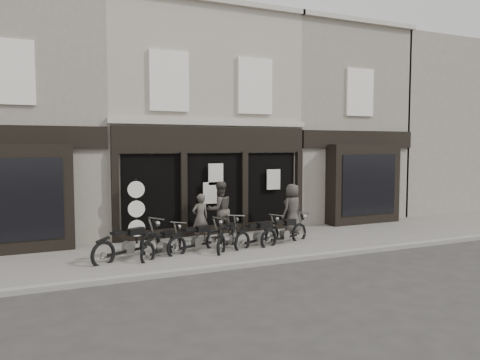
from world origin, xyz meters
name	(u,v)px	position (x,y,z in m)	size (l,w,h in m)	color
ground_plane	(251,254)	(0.00, 0.00, 0.00)	(90.00, 90.00, 0.00)	#2D2B28
pavement	(238,247)	(0.00, 0.90, 0.06)	(30.00, 4.20, 0.12)	#615C56
kerb	(270,262)	(0.00, -1.25, 0.07)	(30.00, 0.25, 0.13)	gray
central_building	(187,125)	(0.00, 5.95, 4.08)	(7.30, 6.22, 8.34)	#A69D8F
neighbour_left	(15,123)	(-6.35, 5.90, 4.04)	(5.60, 6.73, 8.34)	gray
neighbour_right	(318,129)	(6.35, 5.90, 4.04)	(5.60, 6.73, 8.34)	gray
filler_right	(444,130)	(14.50, 6.00, 4.10)	(11.00, 6.00, 8.20)	gray
motorcycle_0	(129,246)	(-3.51, 0.54, 0.45)	(2.18, 1.37, 1.14)	black
motorcycle_1	(162,247)	(-2.57, 0.44, 0.38)	(1.65, 1.51, 0.96)	black
motorcycle_2	(197,241)	(-1.48, 0.62, 0.41)	(2.03, 1.05, 1.03)	black
motorcycle_3	(228,239)	(-0.48, 0.56, 0.40)	(1.54, 1.78, 1.02)	black
motorcycle_4	(258,237)	(0.52, 0.53, 0.40)	(1.97, 1.08, 1.00)	black
motorcycle_5	(285,234)	(1.47, 0.51, 0.41)	(2.08, 0.99, 1.04)	black
man_left	(200,218)	(-0.93, 1.82, 0.91)	(0.57, 0.38, 1.57)	#464039
man_centre	(220,210)	(-0.12, 2.15, 1.08)	(0.94, 0.73, 1.93)	#423D35
man_right	(292,209)	(2.58, 1.90, 1.00)	(0.86, 0.56, 1.77)	#3B3631
advert_sign_post	(136,214)	(-2.88, 2.40, 1.07)	(0.53, 0.34, 2.20)	black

